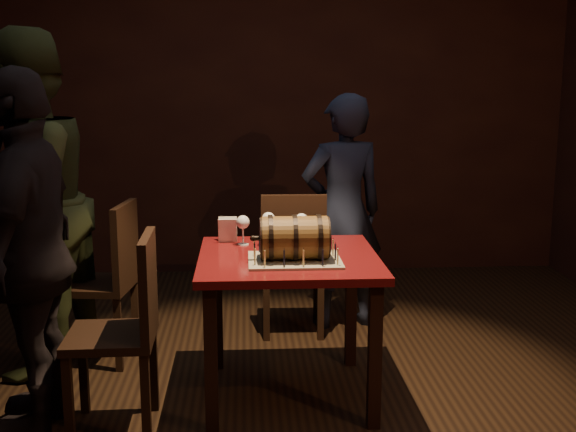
{
  "coord_description": "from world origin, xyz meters",
  "views": [
    {
      "loc": [
        -0.16,
        -3.48,
        1.64
      ],
      "look_at": [
        0.06,
        0.05,
        0.95
      ],
      "focal_mm": 45.0,
      "sensor_mm": 36.0,
      "label": 1
    }
  ],
  "objects": [
    {
      "name": "menu_card",
      "position": [
        -0.25,
        0.36,
        0.81
      ],
      "size": [
        0.1,
        0.05,
        0.13
      ],
      "primitive_type": null,
      "color": "white",
      "rests_on": "pub_table"
    },
    {
      "name": "room_shell",
      "position": [
        0.0,
        0.0,
        1.4
      ],
      "size": [
        5.04,
        5.04,
        2.8
      ],
      "color": "black",
      "rests_on": "ground"
    },
    {
      "name": "wine_glass_left",
      "position": [
        -0.17,
        0.28,
        0.87
      ],
      "size": [
        0.07,
        0.07,
        0.16
      ],
      "color": "silver",
      "rests_on": "pub_table"
    },
    {
      "name": "pub_table",
      "position": [
        0.06,
        0.04,
        0.64
      ],
      "size": [
        0.9,
        0.9,
        0.75
      ],
      "color": "#4B0C0F",
      "rests_on": "ground"
    },
    {
      "name": "barrel_cake",
      "position": [
        0.08,
        -0.08,
        0.87
      ],
      "size": [
        0.38,
        0.23,
        0.23
      ],
      "color": "brown",
      "rests_on": "cake_board"
    },
    {
      "name": "person_left_rear",
      "position": [
        -1.35,
        0.48,
        0.95
      ],
      "size": [
        0.92,
        1.07,
        1.9
      ],
      "primitive_type": "imported",
      "rotation": [
        0.0,
        0.0,
        -1.81
      ],
      "color": "#2F381C",
      "rests_on": "ground"
    },
    {
      "name": "person_back",
      "position": [
        0.48,
        1.1,
        0.77
      ],
      "size": [
        0.63,
        0.49,
        1.53
      ],
      "primitive_type": "imported",
      "rotation": [
        0.0,
        0.0,
        3.38
      ],
      "color": "#181D30",
      "rests_on": "ground"
    },
    {
      "name": "wine_glass_right",
      "position": [
        0.15,
        0.32,
        0.87
      ],
      "size": [
        0.07,
        0.07,
        0.16
      ],
      "color": "silver",
      "rests_on": "pub_table"
    },
    {
      "name": "chair_back",
      "position": [
        0.14,
        0.92,
        0.52
      ],
      "size": [
        0.41,
        0.41,
        0.93
      ],
      "color": "black",
      "rests_on": "ground"
    },
    {
      "name": "person_left_front",
      "position": [
        -1.14,
        -0.24,
        0.84
      ],
      "size": [
        0.44,
        1.0,
        1.69
      ],
      "primitive_type": "imported",
      "rotation": [
        0.0,
        0.0,
        -1.6
      ],
      "color": "black",
      "rests_on": "ground"
    },
    {
      "name": "chair_left_front",
      "position": [
        -0.71,
        -0.27,
        0.52
      ],
      "size": [
        0.41,
        0.41,
        0.93
      ],
      "color": "black",
      "rests_on": "ground"
    },
    {
      "name": "pint_of_ale",
      "position": [
        -0.05,
        0.25,
        0.82
      ],
      "size": [
        0.07,
        0.07,
        0.15
      ],
      "color": "silver",
      "rests_on": "pub_table"
    },
    {
      "name": "wine_glass_mid",
      "position": [
        -0.03,
        0.36,
        0.87
      ],
      "size": [
        0.07,
        0.07,
        0.16
      ],
      "color": "silver",
      "rests_on": "pub_table"
    },
    {
      "name": "cake_board",
      "position": [
        0.08,
        -0.08,
        0.76
      ],
      "size": [
        0.45,
        0.35,
        0.01
      ],
      "primitive_type": "cube",
      "color": "gray",
      "rests_on": "pub_table"
    },
    {
      "name": "birthday_candles",
      "position": [
        0.08,
        -0.08,
        0.8
      ],
      "size": [
        0.4,
        0.3,
        0.09
      ],
      "color": "#FBEC96",
      "rests_on": "cake_board"
    },
    {
      "name": "chair_left_rear",
      "position": [
        -0.94,
        0.58,
        0.52
      ],
      "size": [
        0.45,
        0.45,
        0.93
      ],
      "color": "black",
      "rests_on": "ground"
    }
  ]
}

